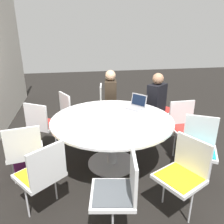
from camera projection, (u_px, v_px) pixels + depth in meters
name	position (u px, v px, depth m)	size (l,w,h in m)	color
ground_plane	(112.00, 163.00, 3.37)	(16.00, 16.00, 0.00)	black
conference_table	(112.00, 127.00, 3.15)	(1.74, 1.74, 0.74)	#B7B7BC
chair_0	(159.00, 106.00, 4.29)	(0.60, 0.61, 0.87)	silver
chair_1	(107.00, 101.00, 4.59)	(0.50, 0.48, 0.87)	silver
chair_2	(72.00, 111.00, 4.06)	(0.58, 0.57, 0.87)	silver
chair_3	(42.00, 122.00, 3.55)	(0.59, 0.60, 0.87)	silver
chair_4	(25.00, 149.00, 2.74)	(0.49, 0.50, 0.87)	silver
chair_5	(42.00, 172.00, 2.31)	(0.60, 0.61, 0.87)	silver
chair_6	(120.00, 188.00, 2.07)	(0.51, 0.49, 0.87)	silver
chair_7	(184.00, 171.00, 2.32)	(0.58, 0.57, 0.87)	silver
chair_8	(199.00, 144.00, 2.88)	(0.58, 0.59, 0.87)	silver
chair_9	(184.00, 124.00, 3.48)	(0.43, 0.45, 0.87)	silver
person_0	(157.00, 101.00, 4.00)	(0.40, 0.42, 1.22)	black
person_1	(111.00, 96.00, 4.30)	(0.39, 0.30, 1.22)	#2D2319
laptop	(136.00, 105.00, 3.52)	(0.38, 0.37, 0.21)	#99999E
coffee_cup	(145.00, 117.00, 3.03)	(0.08, 0.08, 0.09)	white
handbag	(21.00, 158.00, 3.26)	(0.36, 0.16, 0.28)	#661E56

